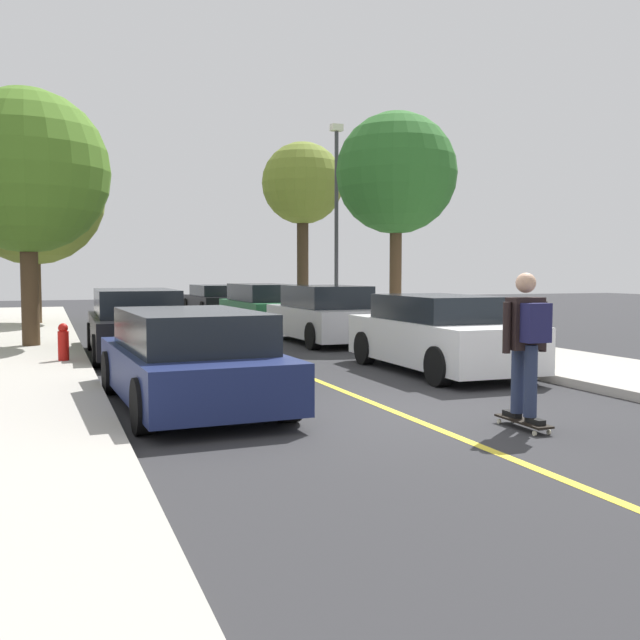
# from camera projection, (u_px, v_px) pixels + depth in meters

# --- Properties ---
(ground) EXTENTS (80.00, 80.00, 0.00)m
(ground) POSITION_uv_depth(u_px,v_px,m) (395.00, 412.00, 9.31)
(ground) COLOR #2D2D30
(center_line) EXTENTS (0.12, 39.20, 0.01)m
(center_line) POSITION_uv_depth(u_px,v_px,m) (295.00, 372.00, 13.04)
(center_line) COLOR gold
(center_line) RESTS_ON ground
(parked_car_left_nearest) EXTENTS (2.06, 4.34, 1.29)m
(parked_car_left_nearest) POSITION_uv_depth(u_px,v_px,m) (190.00, 359.00, 9.64)
(parked_car_left_nearest) COLOR navy
(parked_car_left_nearest) RESTS_ON ground
(parked_car_left_near) EXTENTS (2.01, 4.70, 1.43)m
(parked_car_left_near) POSITION_uv_depth(u_px,v_px,m) (136.00, 323.00, 15.38)
(parked_car_left_near) COLOR black
(parked_car_left_near) RESTS_ON ground
(parked_car_right_nearest) EXTENTS (1.86, 4.32, 1.38)m
(parked_car_right_nearest) POSITION_uv_depth(u_px,v_px,m) (438.00, 335.00, 12.97)
(parked_car_right_nearest) COLOR white
(parked_car_right_nearest) RESTS_ON ground
(parked_car_right_near) EXTENTS (1.87, 4.26, 1.45)m
(parked_car_right_near) POSITION_uv_depth(u_px,v_px,m) (325.00, 315.00, 18.25)
(parked_car_right_near) COLOR #B7B7BC
(parked_car_right_near) RESTS_ON ground
(parked_car_right_far) EXTENTS (1.91, 4.62, 1.40)m
(parked_car_right_far) POSITION_uv_depth(u_px,v_px,m) (262.00, 306.00, 23.49)
(parked_car_right_far) COLOR #1E5B33
(parked_car_right_far) RESTS_ON ground
(parked_car_right_farthest) EXTENTS (1.95, 4.72, 1.25)m
(parked_car_right_farthest) POSITION_uv_depth(u_px,v_px,m) (215.00, 300.00, 30.04)
(parked_car_right_farthest) COLOR black
(parked_car_right_farthest) RESTS_ON ground
(street_tree_left_nearest) EXTENTS (3.65, 3.65, 5.73)m
(street_tree_left_nearest) POSITION_uv_depth(u_px,v_px,m) (27.00, 172.00, 16.09)
(street_tree_left_nearest) COLOR #4C3823
(street_tree_left_nearest) RESTS_ON sidewalk_left
(street_tree_left_near) EXTENTS (4.54, 4.54, 6.42)m
(street_tree_left_near) POSITION_uv_depth(u_px,v_px,m) (32.00, 194.00, 23.11)
(street_tree_left_near) COLOR #4C3823
(street_tree_left_near) RESTS_ON sidewalk_left
(street_tree_right_nearest) EXTENTS (3.19, 3.19, 5.85)m
(street_tree_right_nearest) POSITION_uv_depth(u_px,v_px,m) (396.00, 174.00, 18.99)
(street_tree_right_nearest) COLOR #4C3823
(street_tree_right_nearest) RESTS_ON sidewalk_right
(street_tree_right_near) EXTENTS (2.92, 2.92, 6.29)m
(street_tree_right_near) POSITION_uv_depth(u_px,v_px,m) (303.00, 185.00, 25.88)
(street_tree_right_near) COLOR #3D2D1E
(street_tree_right_near) RESTS_ON sidewalk_right
(fire_hydrant) EXTENTS (0.20, 0.20, 0.70)m
(fire_hydrant) POSITION_uv_depth(u_px,v_px,m) (63.00, 342.00, 13.55)
(fire_hydrant) COLOR #B2140F
(fire_hydrant) RESTS_ON sidewalk_left
(streetlamp) EXTENTS (0.36, 0.24, 6.10)m
(streetlamp) POSITION_uv_depth(u_px,v_px,m) (336.00, 212.00, 21.96)
(streetlamp) COLOR #38383D
(streetlamp) RESTS_ON sidewalk_right
(skateboard) EXTENTS (0.23, 0.84, 0.10)m
(skateboard) POSITION_uv_depth(u_px,v_px,m) (523.00, 421.00, 8.31)
(skateboard) COLOR black
(skateboard) RESTS_ON ground
(skateboarder) EXTENTS (0.58, 0.70, 1.69)m
(skateboarder) POSITION_uv_depth(u_px,v_px,m) (527.00, 337.00, 8.21)
(skateboarder) COLOR black
(skateboarder) RESTS_ON skateboard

